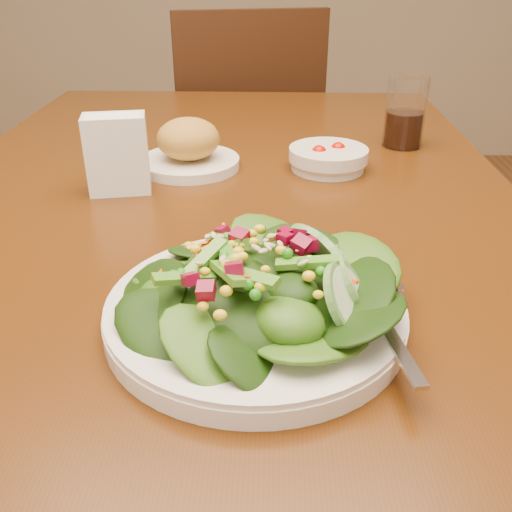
{
  "coord_description": "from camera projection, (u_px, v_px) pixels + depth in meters",
  "views": [
    {
      "loc": [
        0.08,
        -0.77,
        1.07
      ],
      "look_at": [
        0.07,
        -0.29,
        0.81
      ],
      "focal_mm": 40.0,
      "sensor_mm": 36.0,
      "label": 1
    }
  ],
  "objects": [
    {
      "name": "bread_plate",
      "position": [
        189.0,
        148.0,
        0.93
      ],
      "size": [
        0.16,
        0.16,
        0.08
      ],
      "color": "silver",
      "rests_on": "dining_table"
    },
    {
      "name": "chair_far",
      "position": [
        244.0,
        159.0,
        1.77
      ],
      "size": [
        0.52,
        0.52,
        0.93
      ],
      "rotation": [
        0.0,
        0.0,
        3.37
      ],
      "color": "black",
      "rests_on": "ground_plane"
    },
    {
      "name": "salad_plate",
      "position": [
        266.0,
        295.0,
        0.54
      ],
      "size": [
        0.29,
        0.29,
        0.08
      ],
      "rotation": [
        0.0,
        0.0,
        -0.01
      ],
      "color": "silver",
      "rests_on": "dining_table"
    },
    {
      "name": "napkin_holder",
      "position": [
        117.0,
        152.0,
        0.83
      ],
      "size": [
        0.1,
        0.06,
        0.11
      ],
      "rotation": [
        0.0,
        0.0,
        0.19
      ],
      "color": "white",
      "rests_on": "dining_table"
    },
    {
      "name": "dining_table",
      "position": [
        219.0,
        259.0,
        0.88
      ],
      "size": [
        0.9,
        1.4,
        0.75
      ],
      "color": "#451D08",
      "rests_on": "ground_plane"
    },
    {
      "name": "tomato_bowl",
      "position": [
        328.0,
        158.0,
        0.93
      ],
      "size": [
        0.13,
        0.13,
        0.04
      ],
      "color": "silver",
      "rests_on": "dining_table"
    },
    {
      "name": "drinking_glass",
      "position": [
        405.0,
        117.0,
        1.03
      ],
      "size": [
        0.07,
        0.07,
        0.13
      ],
      "color": "silver",
      "rests_on": "dining_table"
    }
  ]
}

